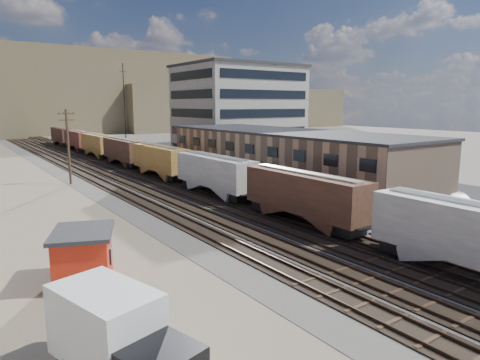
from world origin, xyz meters
TOP-DOWN VIEW (x-y plane):
  - ground at (0.00, 0.00)m, footprint 300.00×300.00m
  - ballast_bed at (0.00, 50.00)m, footprint 18.00×200.00m
  - asphalt_lot at (22.00, 35.00)m, footprint 26.00×120.00m
  - rail_tracks at (-0.55, 50.00)m, footprint 11.40×200.00m
  - freight_train at (3.80, 47.67)m, footprint 3.00×119.74m
  - warehouse at (14.98, 25.00)m, footprint 12.40×40.40m
  - office_tower at (27.95, 54.95)m, footprint 22.60×18.60m
  - utility_pole_north at (-8.50, 42.00)m, footprint 2.20×0.32m
  - radio_mast at (6.00, 60.00)m, footprint 1.20×0.16m
  - hills_north at (0.17, 167.92)m, footprint 265.00×80.00m
  - box_truck at (-17.50, -2.89)m, footprint 4.17×7.23m
  - maintenance_shed at (-15.93, 7.81)m, footprint 4.81×5.37m
  - parked_car_red at (18.24, 6.30)m, footprint 1.82×4.41m
  - parked_car_white at (20.39, 4.69)m, footprint 3.68×5.17m
  - parked_car_blue at (20.29, 36.68)m, footprint 5.14×6.09m
  - parked_car_far at (30.50, 40.33)m, footprint 3.73×5.34m

SIDE VIEW (x-z plane):
  - ground at x=0.00m, z-range 0.00..0.00m
  - asphalt_lot at x=22.00m, z-range 0.00..0.04m
  - ballast_bed at x=0.00m, z-range 0.00..0.06m
  - rail_tracks at x=-0.55m, z-range -0.01..0.23m
  - parked_car_red at x=18.24m, z-range 0.00..1.50m
  - parked_car_blue at x=20.29m, z-range 0.00..1.55m
  - parked_car_white at x=20.39m, z-range 0.00..1.62m
  - parked_car_far at x=30.50m, z-range 0.00..1.69m
  - maintenance_shed at x=-15.93m, z-range 0.04..3.28m
  - box_truck at x=-17.50m, z-range 0.03..3.67m
  - freight_train at x=3.80m, z-range 0.56..5.02m
  - warehouse at x=14.98m, z-range 0.03..7.28m
  - utility_pole_north at x=-8.50m, z-range 0.30..10.30m
  - radio_mast at x=6.00m, z-range 0.12..18.12m
  - office_tower at x=27.95m, z-range 0.04..18.49m
  - hills_north at x=0.17m, z-range -1.90..30.10m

